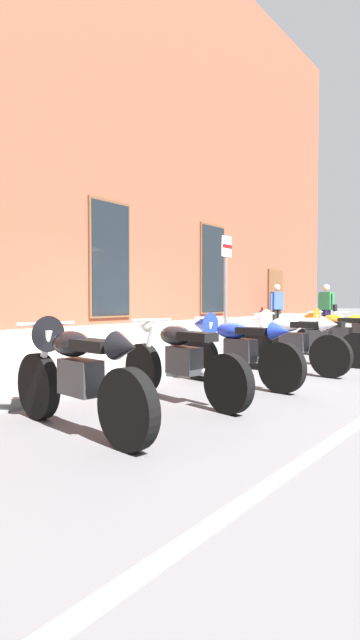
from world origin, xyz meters
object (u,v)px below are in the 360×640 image
Objects in this scene: motorcycle_blue_sport at (233,346)px; pedestrian_striped_shirt at (326,306)px; motorcycle_white_sport at (287,339)px; parking_sign at (226,276)px; motorcycle_grey_naked at (315,339)px; pedestrian_blue_top at (277,306)px; motorcycle_yellow_naked at (360,331)px; motorcycle_black_naked at (180,361)px; motorcycle_orange_sport at (334,331)px; motorcycle_black_sport at (73,370)px.

motorcycle_blue_sport is 9.56m from pedestrian_striped_shirt.
motorcycle_white_sport is 0.82× the size of parking_sign.
motorcycle_blue_sport is 0.97× the size of motorcycle_grey_naked.
pedestrian_blue_top is at bearing 26.54° from motorcycle_white_sport.
motorcycle_blue_sport is 5.76m from motorcycle_yellow_naked.
pedestrian_striped_shirt is at bearing -58.92° from pedestrian_blue_top.
motorcycle_black_naked is 4.91m from parking_sign.
motorcycle_white_sport is at bearing -1.39° from motorcycle_black_naked.
parking_sign reaches higher than motorcycle_orange_sport.
motorcycle_grey_naked is 1.05× the size of motorcycle_yellow_naked.
pedestrian_blue_top is at bearing 14.40° from parking_sign.
motorcycle_white_sport is 1.27× the size of pedestrian_blue_top.
motorcycle_white_sport is at bearing -164.78° from pedestrian_striped_shirt.
motorcycle_orange_sport is 0.97× the size of motorcycle_yellow_naked.
pedestrian_blue_top is 1.58m from pedestrian_striped_shirt.
motorcycle_grey_naked is at bearing -0.71° from motorcycle_black_naked.
motorcycle_white_sport is (4.51, -0.09, -0.00)m from motorcycle_black_sport.
motorcycle_black_naked is 7.08m from motorcycle_yellow_naked.
pedestrian_blue_top is 0.65× the size of parking_sign.
parking_sign is at bearing 18.27° from motorcycle_black_sport.
pedestrian_blue_top is (8.52, 3.36, 0.47)m from motorcycle_blue_sport.
motorcycle_black_naked is at bearing 179.61° from motorcycle_yellow_naked.
pedestrian_striped_shirt is at bearing 21.44° from motorcycle_orange_sport.
motorcycle_orange_sport is at bearing -158.56° from pedestrian_striped_shirt.
motorcycle_orange_sport reaches higher than motorcycle_black_naked.
motorcycle_black_naked is 1.02× the size of motorcycle_blue_sport.
motorcycle_blue_sport is 2.87m from motorcycle_grey_naked.
motorcycle_blue_sport is 3.76m from parking_sign.
motorcycle_orange_sport is (1.46, 0.13, 0.09)m from motorcycle_grey_naked.
motorcycle_orange_sport is at bearing 0.41° from motorcycle_black_sport.
motorcycle_white_sport is at bearing -1.18° from motorcycle_black_sport.
motorcycle_orange_sport reaches higher than motorcycle_grey_naked.
motorcycle_black_sport is at bearing -163.58° from pedestrian_blue_top.
motorcycle_black_sport is 7.26m from motorcycle_orange_sport.
motorcycle_yellow_naked is (8.70, -0.07, -0.10)m from motorcycle_black_sport.
motorcycle_orange_sport reaches higher than motorcycle_yellow_naked.
motorcycle_orange_sport is (5.64, 0.07, 0.08)m from motorcycle_black_naked.
pedestrian_striped_shirt is at bearing 15.22° from motorcycle_white_sport.
motorcycle_blue_sport is at bearing -158.48° from pedestrian_blue_top.
pedestrian_striped_shirt reaches higher than motorcycle_yellow_naked.
motorcycle_grey_naked is 6.83m from pedestrian_striped_shirt.
motorcycle_blue_sport is 1.58m from motorcycle_white_sport.
motorcycle_white_sport is (1.57, -0.11, 0.01)m from motorcycle_blue_sport.
motorcycle_black_sport is 1.31× the size of pedestrian_blue_top.
motorcycle_orange_sport is at bearing 175.09° from motorcycle_yellow_naked.
motorcycle_grey_naked is at bearing -179.94° from motorcycle_yellow_naked.
motorcycle_blue_sport is 1.05× the size of motorcycle_orange_sport.
motorcycle_yellow_naked is at bearing 0.29° from motorcycle_white_sport.
parking_sign is at bearing 124.89° from motorcycle_orange_sport.
motorcycle_orange_sport is at bearing -141.60° from pedestrian_blue_top.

